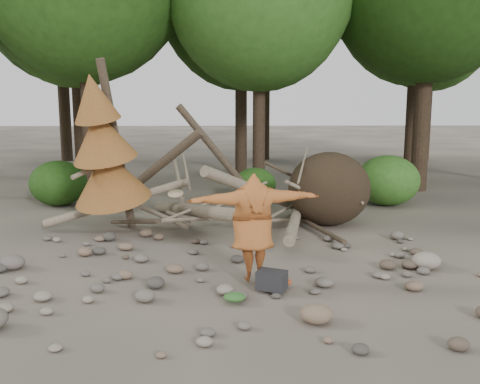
{
  "coord_description": "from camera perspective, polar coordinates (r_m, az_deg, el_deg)",
  "views": [
    {
      "loc": [
        -0.12,
        -9.72,
        3.35
      ],
      "look_at": [
        0.15,
        1.5,
        1.4
      ],
      "focal_mm": 40.0,
      "sensor_mm": 36.0,
      "label": 1
    }
  ],
  "objects": [
    {
      "name": "frisbee_thrower",
      "position": [
        9.69,
        1.39,
        -3.77
      ],
      "size": [
        2.86,
        1.11,
        1.97
      ],
      "color": "#A85825",
      "rests_on": "ground"
    },
    {
      "name": "bush_mid",
      "position": [
        17.76,
        1.62,
        0.81
      ],
      "size": [
        1.4,
        1.4,
        1.12
      ],
      "primitive_type": "ellipsoid",
      "color": "#2D5E1B",
      "rests_on": "ground"
    },
    {
      "name": "deadfall_pile",
      "position": [
        14.32,
        7.24,
        0.13
      ],
      "size": [
        8.55,
        5.24,
        3.3
      ],
      "color": "#332619",
      "rests_on": "ground"
    },
    {
      "name": "boulder_mid_right",
      "position": [
        11.38,
        19.25,
        -6.92
      ],
      "size": [
        0.57,
        0.52,
        0.34
      ],
      "primitive_type": "ellipsoid",
      "color": "gray",
      "rests_on": "ground"
    },
    {
      "name": "boulder_mid_left",
      "position": [
        11.66,
        -23.1,
        -6.91
      ],
      "size": [
        0.49,
        0.44,
        0.29
      ],
      "primitive_type": "ellipsoid",
      "color": "#685E58",
      "rests_on": "ground"
    },
    {
      "name": "ground",
      "position": [
        10.28,
        -0.63,
        -9.16
      ],
      "size": [
        120.0,
        120.0,
        0.0
      ],
      "primitive_type": "plane",
      "color": "#514C44",
      "rests_on": "ground"
    },
    {
      "name": "bush_left",
      "position": [
        17.94,
        -18.8,
        0.9
      ],
      "size": [
        1.8,
        1.8,
        1.44
      ],
      "primitive_type": "ellipsoid",
      "color": "#224A13",
      "rests_on": "ground"
    },
    {
      "name": "cloth_green",
      "position": [
        9.03,
        -0.6,
        -11.43
      ],
      "size": [
        0.37,
        0.31,
        0.14
      ],
      "primitive_type": "ellipsoid",
      "color": "#2F6126",
      "rests_on": "ground"
    },
    {
      "name": "dead_conifer",
      "position": [
        13.48,
        -14.24,
        4.28
      ],
      "size": [
        2.06,
        2.16,
        4.35
      ],
      "color": "#4C3F30",
      "rests_on": "ground"
    },
    {
      "name": "backpack",
      "position": [
        9.52,
        3.41,
        -9.7
      ],
      "size": [
        0.59,
        0.51,
        0.33
      ],
      "primitive_type": "cube",
      "rotation": [
        0.0,
        0.0,
        -0.42
      ],
      "color": "black",
      "rests_on": "ground"
    },
    {
      "name": "bush_right",
      "position": [
        17.67,
        15.49,
        1.19
      ],
      "size": [
        2.0,
        2.0,
        1.6
      ],
      "primitive_type": "ellipsoid",
      "color": "#386F22",
      "rests_on": "ground"
    },
    {
      "name": "boulder_front_right",
      "position": [
        8.36,
        8.15,
        -12.75
      ],
      "size": [
        0.49,
        0.44,
        0.29
      ],
      "primitive_type": "ellipsoid",
      "color": "#7E654E",
      "rests_on": "ground"
    },
    {
      "name": "cloth_orange",
      "position": [
        9.76,
        4.52,
        -9.84
      ],
      "size": [
        0.35,
        0.29,
        0.13
      ],
      "primitive_type": "ellipsoid",
      "color": "#A03B1B",
      "rests_on": "ground"
    }
  ]
}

